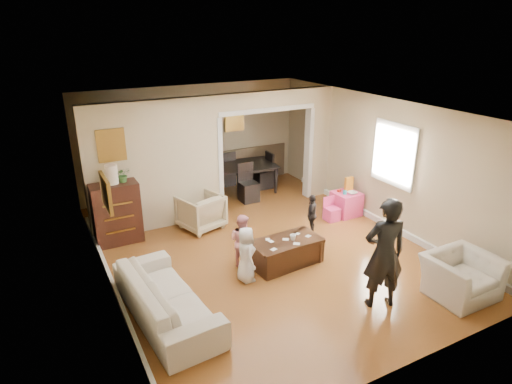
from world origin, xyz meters
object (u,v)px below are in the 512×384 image
adult_person (384,254)px  child_toddler (312,215)px  child_kneel_a (246,255)px  table_lamp (112,174)px  coffee_cup (293,237)px  armchair_back (201,211)px  play_table (346,204)px  coffee_table (286,252)px  dining_table (237,179)px  sofa (166,297)px  child_kneel_b (242,241)px  armchair_front (461,276)px  cyan_cup (345,192)px  dresser (117,213)px

adult_person → child_toddler: (0.44, 2.42, -0.44)m
adult_person → child_kneel_a: bearing=-28.3°
table_lamp → coffee_cup: table_lamp is taller
armchair_back → child_kneel_a: size_ratio=0.85×
coffee_cup → play_table: coffee_cup is taller
play_table → child_kneel_a: child_kneel_a is taller
armchair_back → child_toddler: 2.24m
coffee_table → child_kneel_a: bearing=-170.0°
dining_table → sofa: bearing=-120.3°
armchair_back → play_table: armchair_back is taller
armchair_back → child_kneel_a: child_kneel_a is taller
table_lamp → coffee_table: table_lamp is taller
child_kneel_a → child_kneel_b: size_ratio=0.98×
armchair_front → child_kneel_b: (-2.57, 2.35, 0.15)m
armchair_back → child_kneel_a: (-0.07, -2.19, 0.11)m
armchair_back → cyan_cup: (2.95, -0.90, 0.19)m
play_table → child_kneel_b: child_kneel_b is taller
coffee_table → child_kneel_a: child_kneel_a is taller
armchair_back → adult_person: (1.39, -3.70, 0.49)m
dining_table → cyan_cup: bearing=-52.5°
sofa → coffee_cup: (2.38, 0.43, 0.18)m
table_lamp → coffee_table: 3.46m
sofa → dining_table: size_ratio=1.14×
armchair_back → dining_table: 2.13m
adult_person → child_toddler: 2.50m
child_kneel_b → coffee_cup: bearing=-138.8°
dresser → adult_person: adult_person is taller
armchair_front → child_toddler: child_toddler is taller
armchair_back → adult_person: bearing=94.1°
sofa → dresser: (-0.11, 2.69, 0.27)m
coffee_cup → play_table: 2.50m
table_lamp → armchair_back: bearing=-6.5°
dining_table → child_kneel_b: (-1.44, -3.23, 0.14)m
cyan_cup → dining_table: 2.79m
play_table → armchair_back: bearing=164.4°
coffee_cup → armchair_front: bearing=-48.6°
dresser → cyan_cup: bearing=-13.4°
dining_table → play_table: bearing=-50.2°
cyan_cup → play_table: bearing=26.6°
coffee_table → table_lamp: bearing=137.2°
adult_person → armchair_back: bearing=-51.6°
coffee_cup → dining_table: 3.64m
coffee_table → dining_table: dining_table is taller
dresser → play_table: dresser is taller
coffee_table → sofa: bearing=-168.2°
armchair_back → dining_table: armchair_back is taller
armchair_front → adult_person: 1.42m
cyan_cup → armchair_back: bearing=163.0°
armchair_front → table_lamp: table_lamp is taller
coffee_cup → child_toddler: bearing=40.1°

